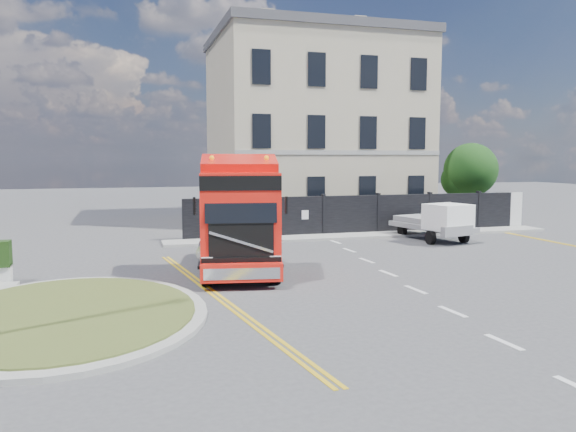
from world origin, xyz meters
name	(u,v)px	position (x,y,z in m)	size (l,w,h in m)	color
ground	(302,276)	(0.00, 0.00, 0.00)	(120.00, 120.00, 0.00)	#424244
traffic_island	(67,314)	(-7.00, -3.00, 0.08)	(6.80, 6.80, 0.17)	#959690
hoarding_fence	(370,215)	(6.55, 9.00, 1.00)	(18.80, 0.25, 2.00)	black
georgian_building	(313,128)	(6.00, 16.50, 5.77)	(12.30, 10.30, 12.80)	#B9AD93
tree	(468,172)	(14.38, 12.10, 3.05)	(3.20, 3.20, 4.80)	#382619
pavement_far	(367,235)	(6.00, 8.10, 0.06)	(20.00, 1.60, 0.12)	#959690
truck	(240,224)	(-1.93, 0.70, 1.74)	(3.48, 6.79, 3.88)	black
flatbed_pickup	(442,221)	(8.54, 5.42, 0.98)	(2.64, 4.66, 1.81)	gray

